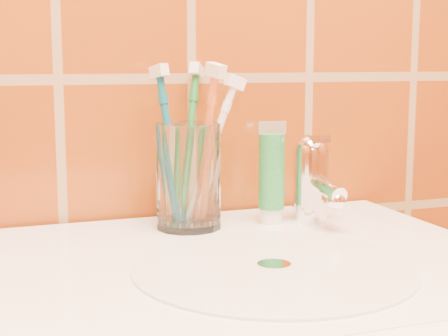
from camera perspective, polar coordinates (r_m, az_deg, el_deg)
name	(u,v)px	position (r m, az deg, el deg)	size (l,w,h in m)	color
glass_tumbler	(188,176)	(0.89, -2.98, -0.68)	(0.08, 0.08, 0.14)	white
toothpaste_tube	(272,176)	(0.92, 3.97, -0.65)	(0.04, 0.03, 0.14)	white
faucet	(312,175)	(0.93, 7.33, -0.60)	(0.05, 0.11, 0.12)	white
toothbrush_0	(210,152)	(0.91, -1.13, 1.36)	(0.09, 0.03, 0.20)	white
toothbrush_1	(205,149)	(0.87, -1.57, 1.62)	(0.04, 0.06, 0.22)	orange
toothbrush_2	(189,145)	(0.92, -2.95, 1.94)	(0.07, 0.09, 0.22)	#1C6B29
toothbrush_3	(170,148)	(0.89, -4.47, 1.68)	(0.04, 0.07, 0.22)	#0D5B6F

